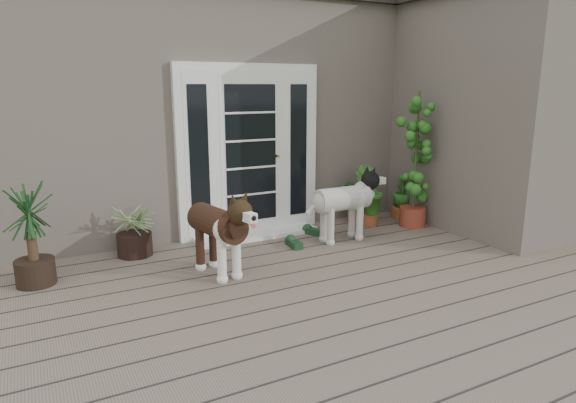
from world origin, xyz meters
name	(u,v)px	position (x,y,z in m)	size (l,w,h in m)	color
deck	(363,294)	(0.00, 0.40, 0.06)	(6.20, 4.60, 0.12)	#6B5B4C
house_main	(210,114)	(0.00, 4.65, 1.55)	(7.40, 4.00, 3.10)	#665E54
roof_main	(206,6)	(0.00, 4.65, 3.20)	(7.60, 4.20, 0.20)	#2D2826
house_wing	(494,120)	(2.90, 1.50, 1.55)	(1.60, 2.40, 3.10)	#665E54
door_unit	(250,151)	(-0.20, 2.60, 1.19)	(1.90, 0.14, 2.15)	white
door_step	(257,234)	(-0.20, 2.40, 0.14)	(1.60, 0.40, 0.05)	white
brindle_dog	(217,237)	(-1.10, 1.38, 0.52)	(0.41, 0.95, 0.79)	#3F2417
white_dog	(342,210)	(0.66, 1.75, 0.51)	(0.40, 0.93, 0.78)	white
spider_plant	(133,226)	(-1.73, 2.38, 0.47)	(0.65, 0.65, 0.69)	#808D56
yucca	(31,235)	(-2.75, 1.95, 0.62)	(0.69, 0.69, 1.00)	black
herb_a	(356,200)	(1.33, 2.40, 0.44)	(0.50, 0.50, 0.63)	#1A5D1A
herb_b	(369,204)	(1.37, 2.17, 0.42)	(0.40, 0.40, 0.60)	#21631C
herb_c	(402,200)	(2.05, 2.28, 0.38)	(0.33, 0.33, 0.52)	#215117
sapling	(416,158)	(1.89, 1.85, 1.06)	(0.55, 0.55, 1.88)	#1D5C1A
clog_left	(314,231)	(0.48, 2.13, 0.17)	(0.16, 0.34, 0.10)	#16381E
clog_right	(294,243)	(0.01, 1.80, 0.17)	(0.16, 0.33, 0.10)	#15361B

